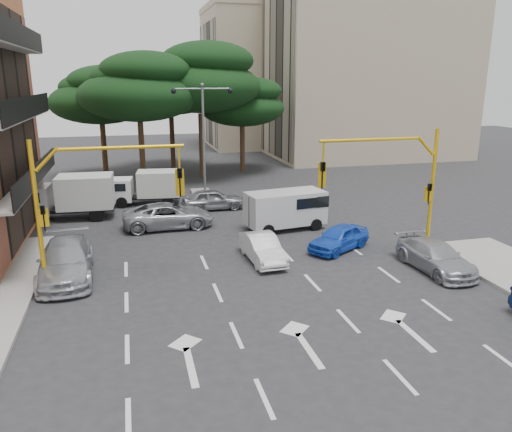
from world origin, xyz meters
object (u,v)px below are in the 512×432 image
Objects in this scene: car_silver_cross_b at (213,199)px; car_silver_parked at (435,256)px; car_silver_wagon at (66,261)px; car_silver_cross_a at (169,216)px; box_truck_b at (146,188)px; van_white at (285,210)px; signal_mast_left at (85,193)px; car_blue_compact at (339,238)px; car_white_hatch at (262,248)px; box_truck_a at (69,197)px; street_lamp_center at (203,121)px; signal_mast_right at (399,176)px.

car_silver_parked is at bearing -148.86° from car_silver_cross_b.
car_silver_cross_a is (4.84, 6.43, -0.06)m from car_silver_wagon.
box_truck_b is at bearing 70.36° from car_silver_wagon.
car_silver_cross_b is 0.91× the size of van_white.
signal_mast_left reaches higher than car_blue_compact.
car_silver_wagon is 1.21× the size of car_silver_parked.
car_silver_wagon reaches higher than car_blue_compact.
car_white_hatch is at bearing -113.81° from car_blue_compact.
car_blue_compact is at bearing 4.83° from car_white_hatch.
car_silver_parked is 0.96× the size of box_truck_b.
box_truck_b is (-4.70, 12.42, 0.51)m from car_white_hatch.
street_lamp_center is at bearing -67.54° from box_truck_a.
box_truck_b reaches higher than car_silver_cross_b.
car_silver_cross_a is at bearing -114.74° from van_white.
car_silver_wagon is 12.94m from box_truck_b.
car_silver_cross_a reaches higher than car_silver_parked.
van_white is (-3.56, 5.68, -2.79)m from signal_mast_right.
van_white reaches higher than car_silver_parked.
box_truck_b is (3.88, 12.34, 0.36)m from car_silver_wagon.
car_silver_parked is at bearing -132.99° from car_silver_cross_a.
car_silver_parked is 8.90m from van_white.
street_lamp_center is 1.95× the size of car_silver_cross_b.
street_lamp_center is 15.81m from car_silver_wagon.
box_truck_b is at bearing 128.82° from signal_mast_right.
signal_mast_left is 1.37× the size of car_silver_parked.
box_truck_a is at bearing 144.72° from signal_mast_right.
car_silver_cross_a reaches higher than car_silver_cross_b.
car_silver_wagon is 1.21× the size of van_white.
car_silver_cross_b is (-6.76, 11.01, -3.20)m from signal_mast_right.
car_white_hatch is at bearing -37.33° from van_white.
signal_mast_left is at bearing 180.00° from signal_mast_right.
car_blue_compact is 0.92× the size of car_silver_cross_b.
signal_mast_right is 1.64× the size of car_blue_compact.
car_silver_cross_b is at bearing 90.66° from car_white_hatch.
car_silver_wagon is at bearing 175.60° from signal_mast_right.
signal_mast_right is at bearing -122.34° from box_truck_a.
car_silver_wagon is at bearing 169.29° from box_truck_b.
box_truck_b is (4.62, 2.53, -0.19)m from box_truck_a.
car_silver_wagon is 1.04× the size of car_silver_cross_a.
van_white is at bearing 168.46° from car_blue_compact.
box_truck_a is at bearing -156.44° from car_blue_compact.
street_lamp_center is 1.46× the size of car_silver_wagon.
car_blue_compact is 0.83× the size of car_silver_parked.
car_silver_cross_b is 8.73m from box_truck_a.
car_white_hatch is 7.70m from car_silver_parked.
car_blue_compact is (-2.08, 1.60, -3.26)m from signal_mast_right.
car_white_hatch is at bearing -151.65° from car_silver_cross_a.
street_lamp_center is at bearing 115.91° from signal_mast_right.
box_truck_b is at bearing -58.32° from box_truck_a.
street_lamp_center reaches higher than box_truck_b.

